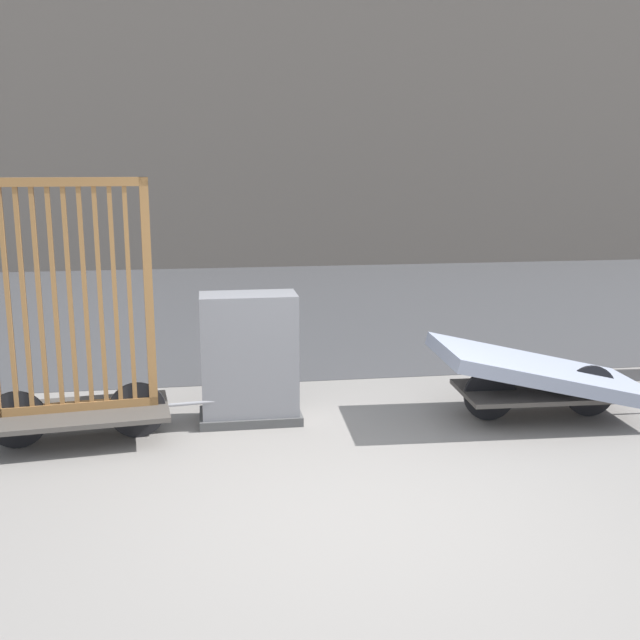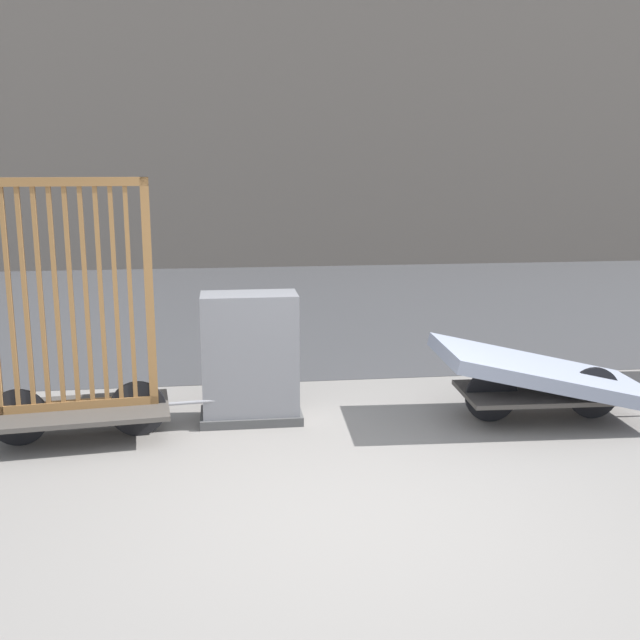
% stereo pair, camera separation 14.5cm
% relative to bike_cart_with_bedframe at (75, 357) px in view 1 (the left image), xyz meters
% --- Properties ---
extents(ground_plane, '(60.00, 60.00, 0.00)m').
position_rel_bike_cart_with_bedframe_xyz_m(ground_plane, '(2.01, -1.66, -0.73)').
color(ground_plane, gray).
extents(road_strip, '(56.00, 9.07, 0.01)m').
position_rel_bike_cart_with_bedframe_xyz_m(road_strip, '(2.01, 6.00, -0.72)').
color(road_strip, '#424244').
rests_on(road_strip, ground_plane).
extents(building_facade, '(48.00, 4.00, 10.24)m').
position_rel_bike_cart_with_bedframe_xyz_m(building_facade, '(2.01, 12.53, 4.40)').
color(building_facade, slate).
rests_on(building_facade, ground_plane).
extents(bike_cart_with_bedframe, '(2.19, 0.94, 2.16)m').
position_rel_bike_cart_with_bedframe_xyz_m(bike_cart_with_bedframe, '(0.00, 0.00, 0.00)').
color(bike_cart_with_bedframe, '#4C4742').
rests_on(bike_cart_with_bedframe, ground_plane).
extents(bike_cart_with_mattress, '(2.39, 1.12, 0.71)m').
position_rel_bike_cart_with_bedframe_xyz_m(bike_cart_with_mattress, '(4.02, -0.00, -0.32)').
color(bike_cart_with_mattress, '#4C4742').
rests_on(bike_cart_with_mattress, ground_plane).
extents(utility_cabinet, '(0.90, 0.50, 1.15)m').
position_rel_bike_cart_with_bedframe_xyz_m(utility_cabinet, '(1.43, 0.33, -0.19)').
color(utility_cabinet, '#4C4C4C').
rests_on(utility_cabinet, ground_plane).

